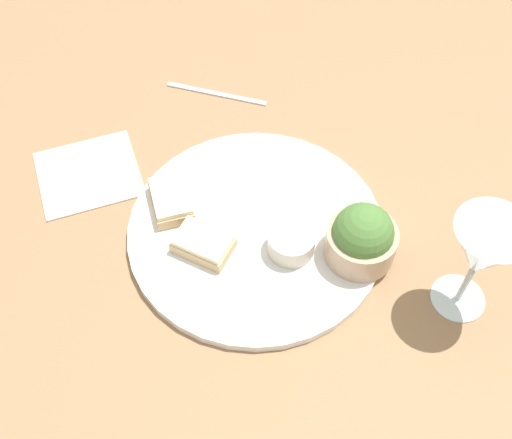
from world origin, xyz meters
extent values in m
plane|color=#93704C|center=(0.00, 0.00, 0.00)|extent=(4.00, 4.00, 0.00)
cylinder|color=white|center=(0.00, 0.00, 0.01)|extent=(0.35, 0.35, 0.01)
cylinder|color=tan|center=(0.11, 0.09, 0.04)|extent=(0.09, 0.09, 0.05)
sphere|color=#4C7A38|center=(0.11, 0.09, 0.06)|extent=(0.08, 0.08, 0.08)
cylinder|color=beige|center=(0.05, 0.02, 0.03)|extent=(0.06, 0.06, 0.03)
cylinder|color=#D14C38|center=(0.05, 0.02, 0.04)|extent=(0.05, 0.05, 0.01)
cube|color=#D1B27F|center=(-0.10, -0.08, 0.02)|extent=(0.09, 0.07, 0.02)
cube|color=beige|center=(-0.10, -0.08, 0.04)|extent=(0.08, 0.07, 0.01)
cube|color=#D1B27F|center=(-0.01, -0.08, 0.02)|extent=(0.09, 0.08, 0.02)
cube|color=beige|center=(-0.01, -0.08, 0.04)|extent=(0.09, 0.08, 0.01)
cylinder|color=silver|center=(0.23, 0.16, 0.00)|extent=(0.07, 0.07, 0.01)
cylinder|color=silver|center=(0.23, 0.16, 0.04)|extent=(0.01, 0.01, 0.06)
cone|color=silver|center=(0.23, 0.16, 0.12)|extent=(0.09, 0.09, 0.09)
cube|color=beige|center=(-0.23, -0.15, 0.00)|extent=(0.16, 0.17, 0.01)
cube|color=silver|center=(-0.26, 0.10, 0.00)|extent=(0.13, 0.12, 0.01)
camera|label=1|loc=(0.41, -0.28, 0.74)|focal=45.00mm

